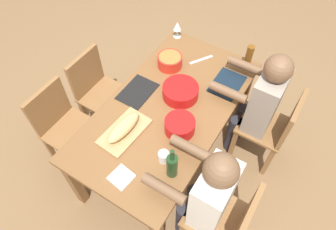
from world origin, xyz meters
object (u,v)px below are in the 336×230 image
serving_bowl_greens (181,91)px  serving_bowl_pasta (180,125)px  wine_bottle (172,165)px  chair_near_left (227,220)px  cup_near_left (164,157)px  cutting_board (125,132)px  chair_far_left (63,124)px  diner_near_right (260,102)px  diner_near_left (207,194)px  chair_near_right (274,126)px  bread_loaf (124,127)px  wine_glass (177,27)px  dining_table (168,113)px  beer_bottle (249,57)px  napkin_stack (122,177)px  chair_far_center (98,89)px  serving_bowl_fruit (170,61)px

serving_bowl_greens → serving_bowl_pasta: 0.33m
serving_bowl_greens → wine_bottle: 0.69m
chair_near_left → cup_near_left: size_ratio=9.48×
cutting_board → cup_near_left: size_ratio=4.46×
cutting_board → serving_bowl_greens: bearing=-17.9°
chair_far_left → serving_bowl_greens: size_ratio=2.94×
chair_near_left → chair_far_left: bearing=90.0°
diner_near_right → diner_near_left: size_ratio=1.00×
chair_near_right → diner_near_right: diner_near_right is taller
serving_bowl_pasta → cup_near_left: serving_bowl_pasta is taller
diner_near_right → bread_loaf: size_ratio=3.75×
chair_far_left → diner_near_left: bearing=-90.0°
chair_near_left → cutting_board: chair_near_left is taller
wine_bottle → wine_glass: size_ratio=1.75×
dining_table → chair_near_left: chair_near_left is taller
chair_far_left → bread_loaf: 0.71m
serving_bowl_pasta → wine_bottle: 0.36m
serving_bowl_greens → cutting_board: 0.55m
chair_near_left → serving_bowl_pasta: 0.74m
cutting_board → beer_bottle: beer_bottle is taller
napkin_stack → serving_bowl_pasta: bearing=-13.7°
beer_bottle → serving_bowl_greens: bearing=151.9°
cup_near_left → napkin_stack: cup_near_left is taller
chair_far_center → bread_loaf: (-0.38, -0.63, 0.32)m
cup_near_left → diner_near_right: bearing=-22.6°
chair_near_right → wine_bottle: wine_bottle is taller
cup_near_left → beer_bottle: bearing=-5.9°
wine_glass → dining_table: bearing=-154.0°
chair_far_center → chair_far_left: (-0.46, 0.00, 0.00)m
serving_bowl_fruit → wine_bottle: (-0.87, -0.55, 0.05)m
serving_bowl_pasta → napkin_stack: (-0.54, 0.13, -0.05)m
chair_far_center → dining_table: bearing=-90.0°
diner_near_left → beer_bottle: (1.21, 0.25, 0.15)m
wine_glass → chair_near_right: bearing=-104.9°
cutting_board → bread_loaf: 0.06m
serving_bowl_pasta → beer_bottle: 0.90m
wine_glass → napkin_stack: wine_glass is taller
chair_far_left → beer_bottle: size_ratio=3.86×
chair_far_center → serving_bowl_greens: size_ratio=2.94×
diner_near_right → napkin_stack: diner_near_right is taller
wine_bottle → serving_bowl_fruit: bearing=32.4°
diner_near_left → napkin_stack: bearing=112.1°
serving_bowl_greens → serving_bowl_fruit: bearing=45.3°
chair_far_center → bread_loaf: size_ratio=2.66×
chair_far_center → bread_loaf: 0.80m
diner_near_left → wine_glass: diner_near_left is taller
bread_loaf → beer_bottle: beer_bottle is taller
serving_bowl_greens → bread_loaf: (-0.52, 0.17, 0.01)m
dining_table → diner_near_left: diner_near_left is taller
chair_near_left → serving_bowl_greens: chair_near_left is taller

